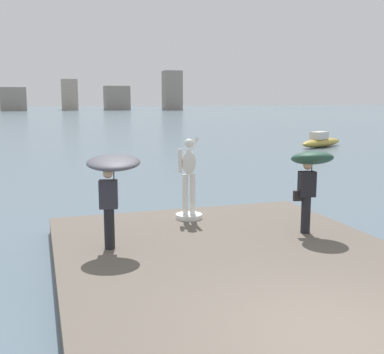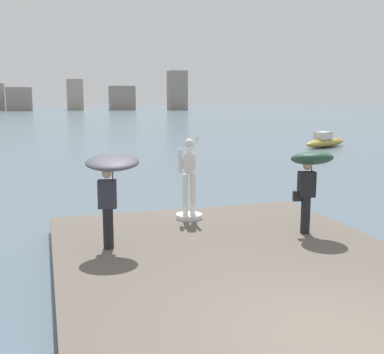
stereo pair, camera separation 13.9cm
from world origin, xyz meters
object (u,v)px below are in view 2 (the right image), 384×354
at_px(statue_white_figure, 189,185).
at_px(onlooker_right, 310,168).
at_px(onlooker_left, 111,175).
at_px(boat_mid, 325,142).

relative_size(statue_white_figure, onlooker_right, 1.07).
xyz_separation_m(onlooker_left, boat_mid, (18.60, 21.03, -1.58)).
bearing_deg(onlooker_right, onlooker_left, 177.55).
distance_m(statue_white_figure, onlooker_left, 3.10).
bearing_deg(onlooker_left, onlooker_right, -2.45).
bearing_deg(boat_mid, onlooker_left, -131.48).
bearing_deg(onlooker_right, statue_white_figure, 136.91).
relative_size(statue_white_figure, onlooker_left, 1.06).
bearing_deg(onlooker_left, statue_white_figure, 40.59).
xyz_separation_m(statue_white_figure, boat_mid, (16.30, 19.07, -0.91)).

